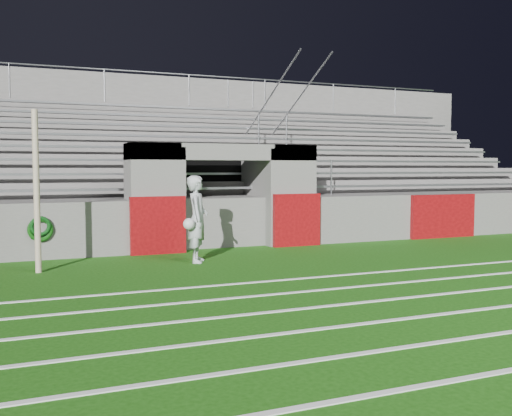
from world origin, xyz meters
name	(u,v)px	position (x,y,z in m)	size (l,w,h in m)	color
ground	(281,269)	(0.00, 0.00, 0.00)	(90.00, 90.00, 0.00)	#174E0D
field_post	(37,192)	(-4.45, 1.48, 1.56)	(0.12, 0.12, 3.11)	#BCAA8C
field_markings	(461,339)	(0.00, -5.00, 0.01)	(28.00, 8.09, 0.01)	white
stadium_structure	(178,184)	(0.00, 7.97, 1.49)	(26.00, 8.48, 5.42)	#5D5A58
goalkeeper_with_ball	(197,219)	(-1.28, 1.49, 0.92)	(0.70, 0.79, 1.85)	#AEB4B8
hose_coil	(40,228)	(-4.37, 2.93, 0.71)	(0.54, 0.14, 0.57)	#0E430D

